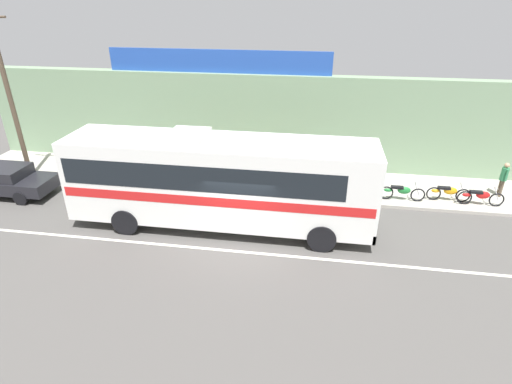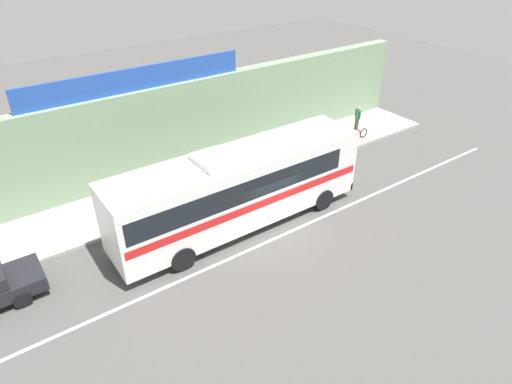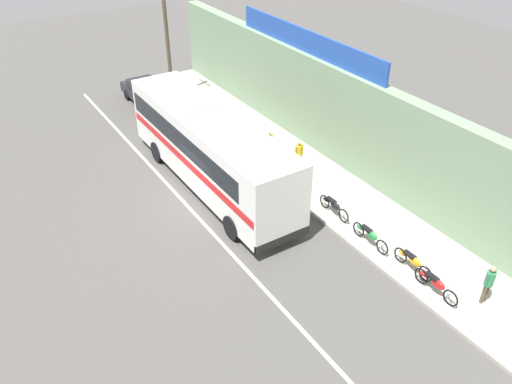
{
  "view_description": "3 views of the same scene",
  "coord_description": "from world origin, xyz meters",
  "px_view_note": "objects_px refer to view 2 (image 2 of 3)",
  "views": [
    {
      "loc": [
        2.55,
        -12.71,
        8.41
      ],
      "look_at": [
        0.23,
        2.01,
        1.04
      ],
      "focal_mm": 28.51,
      "sensor_mm": 36.0,
      "label": 1
    },
    {
      "loc": [
        -9.87,
        -12.89,
        11.93
      ],
      "look_at": [
        -0.32,
        0.62,
        1.66
      ],
      "focal_mm": 31.29,
      "sensor_mm": 36.0,
      "label": 2
    },
    {
      "loc": [
        17.32,
        -8.33,
        13.12
      ],
      "look_at": [
        2.2,
        1.37,
        1.22
      ],
      "focal_mm": 36.17,
      "sensor_mm": 36.0,
      "label": 3
    }
  ],
  "objects_px": {
    "motorcycle_black": "(317,148)",
    "motorcycle_red": "(339,138)",
    "intercity_bus": "(238,186)",
    "pedestrian_by_curb": "(358,116)",
    "motorcycle_green": "(284,158)",
    "pedestrian_near_shop": "(195,176)",
    "motorcycle_purple": "(356,134)",
    "pedestrian_far_right": "(217,162)"
  },
  "relations": [
    {
      "from": "intercity_bus",
      "to": "pedestrian_near_shop",
      "type": "bearing_deg",
      "value": 94.6
    },
    {
      "from": "pedestrian_far_right",
      "to": "pedestrian_near_shop",
      "type": "xyz_separation_m",
      "value": [
        -1.66,
        -0.6,
        -0.02
      ]
    },
    {
      "from": "intercity_bus",
      "to": "pedestrian_far_right",
      "type": "distance_m",
      "value": 4.42
    },
    {
      "from": "motorcycle_green",
      "to": "pedestrian_by_curb",
      "type": "xyz_separation_m",
      "value": [
        6.77,
        1.04,
        0.49
      ]
    },
    {
      "from": "motorcycle_black",
      "to": "motorcycle_green",
      "type": "bearing_deg",
      "value": 177.44
    },
    {
      "from": "motorcycle_green",
      "to": "pedestrian_far_right",
      "type": "height_order",
      "value": "pedestrian_far_right"
    },
    {
      "from": "motorcycle_red",
      "to": "pedestrian_near_shop",
      "type": "bearing_deg",
      "value": 179.06
    },
    {
      "from": "motorcycle_green",
      "to": "pedestrian_near_shop",
      "type": "height_order",
      "value": "pedestrian_near_shop"
    },
    {
      "from": "motorcycle_green",
      "to": "pedestrian_near_shop",
      "type": "bearing_deg",
      "value": 176.75
    },
    {
      "from": "pedestrian_near_shop",
      "to": "pedestrian_far_right",
      "type": "bearing_deg",
      "value": 19.97
    },
    {
      "from": "intercity_bus",
      "to": "pedestrian_by_curb",
      "type": "distance_m",
      "value": 12.65
    },
    {
      "from": "intercity_bus",
      "to": "motorcycle_red",
      "type": "xyz_separation_m",
      "value": [
        9.42,
        3.32,
        -1.5
      ]
    },
    {
      "from": "motorcycle_black",
      "to": "motorcycle_red",
      "type": "relative_size",
      "value": 1.06
    },
    {
      "from": "motorcycle_purple",
      "to": "motorcycle_red",
      "type": "distance_m",
      "value": 1.27
    },
    {
      "from": "motorcycle_green",
      "to": "motorcycle_red",
      "type": "relative_size",
      "value": 1.01
    },
    {
      "from": "intercity_bus",
      "to": "motorcycle_green",
      "type": "height_order",
      "value": "intercity_bus"
    },
    {
      "from": "motorcycle_black",
      "to": "motorcycle_red",
      "type": "height_order",
      "value": "same"
    },
    {
      "from": "motorcycle_purple",
      "to": "pedestrian_far_right",
      "type": "bearing_deg",
      "value": 174.01
    },
    {
      "from": "intercity_bus",
      "to": "motorcycle_red",
      "type": "bearing_deg",
      "value": 19.4
    },
    {
      "from": "motorcycle_purple",
      "to": "pedestrian_far_right",
      "type": "distance_m",
      "value": 9.36
    },
    {
      "from": "motorcycle_black",
      "to": "pedestrian_far_right",
      "type": "height_order",
      "value": "pedestrian_far_right"
    },
    {
      "from": "pedestrian_far_right",
      "to": "motorcycle_black",
      "type": "bearing_deg",
      "value": -9.52
    },
    {
      "from": "motorcycle_purple",
      "to": "pedestrian_near_shop",
      "type": "height_order",
      "value": "pedestrian_near_shop"
    },
    {
      "from": "motorcycle_purple",
      "to": "motorcycle_black",
      "type": "height_order",
      "value": "same"
    },
    {
      "from": "motorcycle_black",
      "to": "motorcycle_green",
      "type": "relative_size",
      "value": 1.06
    },
    {
      "from": "motorcycle_purple",
      "to": "pedestrian_by_curb",
      "type": "xyz_separation_m",
      "value": [
        1.2,
        1.11,
        0.49
      ]
    },
    {
      "from": "pedestrian_by_curb",
      "to": "pedestrian_near_shop",
      "type": "distance_m",
      "value": 12.18
    },
    {
      "from": "motorcycle_red",
      "to": "pedestrian_near_shop",
      "type": "height_order",
      "value": "pedestrian_near_shop"
    },
    {
      "from": "intercity_bus",
      "to": "pedestrian_near_shop",
      "type": "height_order",
      "value": "intercity_bus"
    },
    {
      "from": "motorcycle_red",
      "to": "pedestrian_far_right",
      "type": "distance_m",
      "value": 8.09
    },
    {
      "from": "intercity_bus",
      "to": "pedestrian_by_curb",
      "type": "relative_size",
      "value": 7.32
    },
    {
      "from": "motorcycle_black",
      "to": "pedestrian_near_shop",
      "type": "distance_m",
      "value": 7.73
    },
    {
      "from": "intercity_bus",
      "to": "motorcycle_green",
      "type": "distance_m",
      "value": 6.2
    },
    {
      "from": "intercity_bus",
      "to": "motorcycle_green",
      "type": "relative_size",
      "value": 6.26
    },
    {
      "from": "motorcycle_red",
      "to": "intercity_bus",
      "type": "bearing_deg",
      "value": -160.6
    },
    {
      "from": "motorcycle_black",
      "to": "motorcycle_red",
      "type": "bearing_deg",
      "value": 7.16
    },
    {
      "from": "pedestrian_far_right",
      "to": "pedestrian_by_curb",
      "type": "xyz_separation_m",
      "value": [
        10.5,
        0.13,
        -0.01
      ]
    },
    {
      "from": "intercity_bus",
      "to": "motorcycle_purple",
      "type": "relative_size",
      "value": 6.08
    },
    {
      "from": "motorcycle_black",
      "to": "motorcycle_red",
      "type": "xyz_separation_m",
      "value": [
        1.99,
        0.25,
        0.0
      ]
    },
    {
      "from": "motorcycle_black",
      "to": "pedestrian_far_right",
      "type": "bearing_deg",
      "value": 170.48
    },
    {
      "from": "motorcycle_black",
      "to": "pedestrian_far_right",
      "type": "distance_m",
      "value": 6.15
    },
    {
      "from": "intercity_bus",
      "to": "motorcycle_purple",
      "type": "distance_m",
      "value": 11.22
    }
  ]
}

